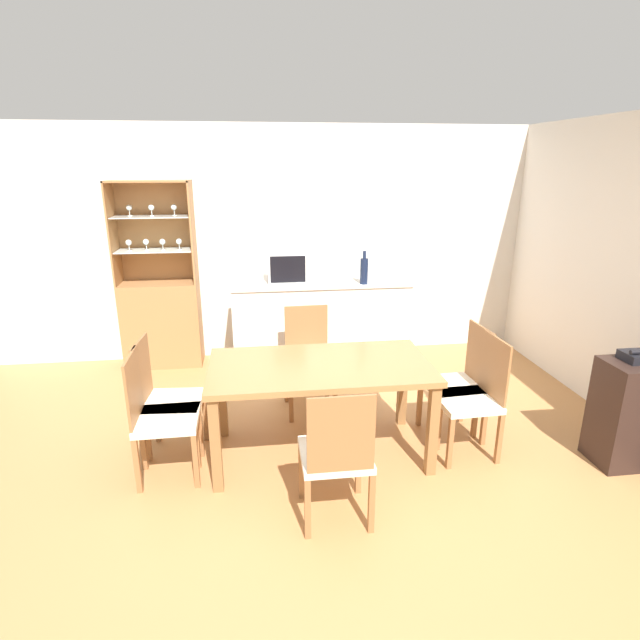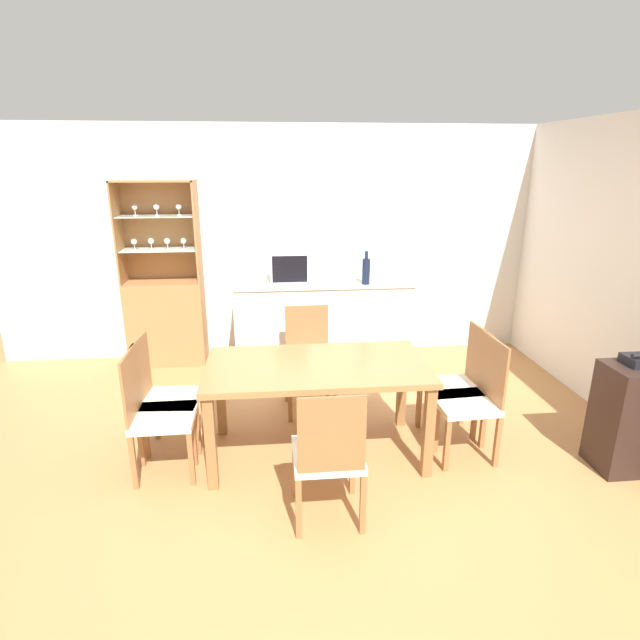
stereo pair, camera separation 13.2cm
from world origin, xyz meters
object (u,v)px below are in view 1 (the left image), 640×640
object	(u,v)px
dining_table	(320,375)
microwave	(294,265)
dining_chair_side_left_near	(160,417)
side_cabinet	(639,412)
dining_chair_side_right_far	(459,383)
telephone	(637,356)
dining_chair_side_right_near	(473,397)
dining_chair_head_near	(336,455)
wine_bottle	(364,270)
dining_chair_side_left_far	(166,400)
dining_chair_head_far	(309,360)
display_cabinet	(162,312)

from	to	relation	value
dining_table	microwave	distance (m)	1.60
dining_chair_side_left_near	side_cabinet	bearing A→B (deg)	84.45
dining_chair_side_right_far	telephone	xyz separation A→B (m)	(1.08, -0.51, 0.38)
dining_chair_side_right_near	dining_chair_head_near	bearing A→B (deg)	116.72
side_cabinet	wine_bottle	bearing A→B (deg)	135.93
dining_chair_side_left_far	dining_chair_side_right_near	bearing A→B (deg)	87.73
dining_chair_side_left_far	dining_table	bearing A→B (deg)	87.60
dining_chair_head_far	telephone	distance (m)	2.53
microwave	side_cabinet	distance (m)	3.15
display_cabinet	dining_chair_side_right_far	xyz separation A→B (m)	(2.62, -1.89, -0.14)
side_cabinet	dining_table	bearing A→B (deg)	170.01
telephone	dining_chair_side_right_near	bearing A→B (deg)	167.01
wine_bottle	dining_chair_head_far	bearing A→B (deg)	-140.06
dining_chair_side_left_far	dining_chair_side_right_near	world-z (taller)	same
dining_chair_side_right_far	dining_table	bearing A→B (deg)	92.99
dining_chair_head_far	microwave	xyz separation A→B (m)	(-0.06, 0.75, 0.72)
dining_table	dining_chair_side_left_near	distance (m)	1.17
microwave	wine_bottle	xyz separation A→B (m)	(0.65, -0.25, -0.02)
display_cabinet	dining_chair_side_left_near	world-z (taller)	display_cabinet
display_cabinet	dining_table	distance (m)	2.50
dining_chair_head_far	telephone	xyz separation A→B (m)	(2.23, -1.14, 0.38)
dining_chair_side_left_far	microwave	bearing A→B (deg)	146.03
display_cabinet	dining_table	world-z (taller)	display_cabinet
dining_table	dining_chair_side_right_near	xyz separation A→B (m)	(1.14, -0.13, -0.19)
dining_chair_side_left_far	dining_chair_side_right_near	distance (m)	2.30
telephone	dining_chair_side_right_far	bearing A→B (deg)	154.83
display_cabinet	microwave	size ratio (longest dim) A/B	3.78
dining_chair_head_near	side_cabinet	bearing A→B (deg)	8.69
dining_table	dining_chair_side_right_near	size ratio (longest dim) A/B	1.75
dining_table	dining_chair_side_right_near	distance (m)	1.17
dining_chair_side_right_near	telephone	xyz separation A→B (m)	(1.08, -0.25, 0.38)
display_cabinet	telephone	xyz separation A→B (m)	(3.70, -2.39, 0.24)
dining_chair_head_far	side_cabinet	world-z (taller)	dining_chair_head_far
wine_bottle	side_cabinet	bearing A→B (deg)	-44.07
dining_table	dining_chair_head_near	bearing A→B (deg)	-90.00
display_cabinet	telephone	world-z (taller)	display_cabinet
dining_chair_side_right_near	microwave	world-z (taller)	microwave
telephone	microwave	bearing A→B (deg)	140.53
dining_chair_head_far	dining_chair_side_left_far	world-z (taller)	same
dining_chair_side_left_near	display_cabinet	bearing A→B (deg)	-172.14
dining_chair_side_right_far	dining_chair_side_right_near	bearing A→B (deg)	176.43
display_cabinet	wine_bottle	bearing A→B (deg)	-20.15
dining_chair_side_right_near	dining_chair_side_right_far	bearing A→B (deg)	-2.27
dining_chair_side_right_near	wine_bottle	size ratio (longest dim) A/B	2.89
dining_chair_head_near	dining_chair_side_right_far	xyz separation A→B (m)	(1.14, 0.89, 0.00)
display_cabinet	microwave	world-z (taller)	display_cabinet
dining_chair_side_right_far	side_cabinet	distance (m)	1.29
dining_chair_side_right_far	side_cabinet	size ratio (longest dim) A/B	1.16
dining_chair_head_near	dining_chair_side_right_far	size ratio (longest dim) A/B	1.00
dining_chair_side_right_far	side_cabinet	xyz separation A→B (m)	(1.17, -0.54, -0.06)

